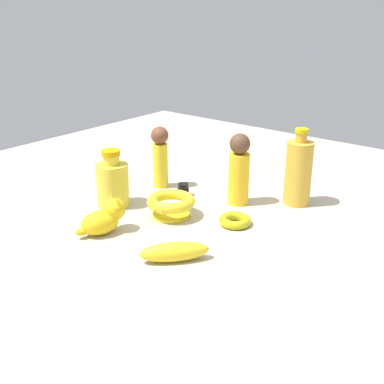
{
  "coord_description": "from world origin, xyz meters",
  "views": [
    {
      "loc": [
        0.91,
        0.73,
        0.55
      ],
      "look_at": [
        0.0,
        0.0,
        0.09
      ],
      "focal_mm": 45.85,
      "sensor_mm": 36.0,
      "label": 1
    }
  ],
  "objects_px": {
    "bottle_short": "(113,183)",
    "person_figure_child": "(160,155)",
    "bowl": "(172,203)",
    "bangle": "(235,220)",
    "banana": "(174,252)",
    "cat_figurine": "(105,218)",
    "nail_polish_jar": "(183,190)",
    "bottle_tall": "(298,172)",
    "person_figure_adult": "(239,169)"
  },
  "relations": [
    {
      "from": "bottle_tall",
      "to": "nail_polish_jar",
      "type": "relative_size",
      "value": 5.72
    },
    {
      "from": "bangle",
      "to": "bottle_short",
      "type": "bearing_deg",
      "value": -72.56
    },
    {
      "from": "person_figure_adult",
      "to": "bangle",
      "type": "xyz_separation_m",
      "value": [
        0.13,
        0.08,
        -0.09
      ]
    },
    {
      "from": "bowl",
      "to": "cat_figurine",
      "type": "bearing_deg",
      "value": -19.34
    },
    {
      "from": "bowl",
      "to": "bottle_short",
      "type": "xyz_separation_m",
      "value": [
        0.05,
        -0.18,
        0.03
      ]
    },
    {
      "from": "bottle_short",
      "to": "bottle_tall",
      "type": "height_order",
      "value": "bottle_tall"
    },
    {
      "from": "banana",
      "to": "bangle",
      "type": "xyz_separation_m",
      "value": [
        -0.24,
        -0.0,
        -0.01
      ]
    },
    {
      "from": "banana",
      "to": "bottle_short",
      "type": "distance_m",
      "value": 0.37
    },
    {
      "from": "person_figure_adult",
      "to": "cat_figurine",
      "type": "bearing_deg",
      "value": -22.47
    },
    {
      "from": "bottle_short",
      "to": "person_figure_adult",
      "type": "relative_size",
      "value": 0.79
    },
    {
      "from": "bowl",
      "to": "bangle",
      "type": "xyz_separation_m",
      "value": [
        -0.06,
        0.16,
        -0.03
      ]
    },
    {
      "from": "person_figure_adult",
      "to": "cat_figurine",
      "type": "distance_m",
      "value": 0.4
    },
    {
      "from": "bottle_short",
      "to": "bottle_tall",
      "type": "distance_m",
      "value": 0.52
    },
    {
      "from": "bottle_short",
      "to": "person_figure_adult",
      "type": "distance_m",
      "value": 0.36
    },
    {
      "from": "bowl",
      "to": "bottle_short",
      "type": "distance_m",
      "value": 0.19
    },
    {
      "from": "person_figure_child",
      "to": "bottle_tall",
      "type": "bearing_deg",
      "value": 109.91
    },
    {
      "from": "person_figure_child",
      "to": "cat_figurine",
      "type": "distance_m",
      "value": 0.35
    },
    {
      "from": "cat_figurine",
      "to": "bangle",
      "type": "relative_size",
      "value": 1.57
    },
    {
      "from": "bowl",
      "to": "bangle",
      "type": "height_order",
      "value": "bowl"
    },
    {
      "from": "person_figure_adult",
      "to": "cat_figurine",
      "type": "height_order",
      "value": "person_figure_adult"
    },
    {
      "from": "person_figure_child",
      "to": "nail_polish_jar",
      "type": "relative_size",
      "value": 4.99
    },
    {
      "from": "bottle_tall",
      "to": "bottle_short",
      "type": "bearing_deg",
      "value": -49.76
    },
    {
      "from": "bottle_short",
      "to": "bangle",
      "type": "bearing_deg",
      "value": 107.44
    },
    {
      "from": "bottle_short",
      "to": "bangle",
      "type": "distance_m",
      "value": 0.37
    },
    {
      "from": "bowl",
      "to": "cat_figurine",
      "type": "height_order",
      "value": "cat_figurine"
    },
    {
      "from": "bowl",
      "to": "bottle_tall",
      "type": "relative_size",
      "value": 0.59
    },
    {
      "from": "banana",
      "to": "person_figure_adult",
      "type": "xyz_separation_m",
      "value": [
        -0.37,
        -0.08,
        0.08
      ]
    },
    {
      "from": "person_figure_child",
      "to": "bangle",
      "type": "height_order",
      "value": "person_figure_child"
    },
    {
      "from": "cat_figurine",
      "to": "nail_polish_jar",
      "type": "distance_m",
      "value": 0.32
    },
    {
      "from": "bottle_short",
      "to": "bottle_tall",
      "type": "bearing_deg",
      "value": 130.24
    },
    {
      "from": "banana",
      "to": "cat_figurine",
      "type": "height_order",
      "value": "cat_figurine"
    },
    {
      "from": "banana",
      "to": "cat_figurine",
      "type": "xyz_separation_m",
      "value": [
        0.0,
        -0.23,
        0.02
      ]
    },
    {
      "from": "bangle",
      "to": "bowl",
      "type": "bearing_deg",
      "value": -69.49
    },
    {
      "from": "banana",
      "to": "bottle_short",
      "type": "xyz_separation_m",
      "value": [
        -0.14,
        -0.35,
        0.05
      ]
    },
    {
      "from": "bangle",
      "to": "bottle_tall",
      "type": "relative_size",
      "value": 0.39
    },
    {
      "from": "bowl",
      "to": "bottle_short",
      "type": "bearing_deg",
      "value": -75.48
    },
    {
      "from": "bowl",
      "to": "cat_figurine",
      "type": "distance_m",
      "value": 0.19
    },
    {
      "from": "bottle_short",
      "to": "person_figure_adult",
      "type": "bearing_deg",
      "value": 131.1
    },
    {
      "from": "person_figure_adult",
      "to": "nail_polish_jar",
      "type": "bearing_deg",
      "value": -70.87
    },
    {
      "from": "banana",
      "to": "cat_figurine",
      "type": "bearing_deg",
      "value": -49.31
    },
    {
      "from": "nail_polish_jar",
      "to": "banana",
      "type": "bearing_deg",
      "value": 37.04
    },
    {
      "from": "bottle_tall",
      "to": "nail_polish_jar",
      "type": "bearing_deg",
      "value": -61.26
    },
    {
      "from": "bottle_short",
      "to": "person_figure_child",
      "type": "height_order",
      "value": "person_figure_child"
    },
    {
      "from": "bangle",
      "to": "bottle_tall",
      "type": "xyz_separation_m",
      "value": [
        -0.23,
        0.06,
        0.08
      ]
    },
    {
      "from": "bottle_short",
      "to": "person_figure_child",
      "type": "relative_size",
      "value": 0.85
    },
    {
      "from": "person_figure_child",
      "to": "nail_polish_jar",
      "type": "xyz_separation_m",
      "value": [
        0.02,
        0.1,
        -0.08
      ]
    },
    {
      "from": "banana",
      "to": "cat_figurine",
      "type": "relative_size",
      "value": 1.19
    },
    {
      "from": "bowl",
      "to": "person_figure_child",
      "type": "relative_size",
      "value": 0.68
    },
    {
      "from": "person_figure_adult",
      "to": "bangle",
      "type": "height_order",
      "value": "person_figure_adult"
    },
    {
      "from": "banana",
      "to": "bangle",
      "type": "distance_m",
      "value": 0.24
    }
  ]
}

